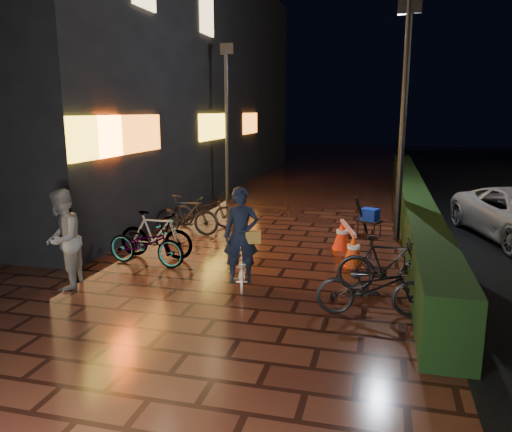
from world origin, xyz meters
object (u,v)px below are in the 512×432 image
(cart_assembly, at_px, (369,216))
(traffic_barrier, at_px, (347,242))
(bystander_person, at_px, (62,239))
(cyclist, at_px, (241,251))

(cart_assembly, bearing_deg, traffic_barrier, -101.16)
(bystander_person, distance_m, cart_assembly, 7.35)
(cyclist, bearing_deg, cart_assembly, 64.00)
(cyclist, distance_m, traffic_barrier, 2.95)
(bystander_person, distance_m, cyclist, 3.20)
(cyclist, relative_size, traffic_barrier, 1.07)
(bystander_person, bearing_deg, cyclist, 88.02)
(bystander_person, xyz_separation_m, cart_assembly, (5.20, 5.18, -0.37))
(traffic_barrier, bearing_deg, cyclist, -126.16)
(bystander_person, xyz_separation_m, traffic_barrier, (4.81, 3.20, -0.56))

